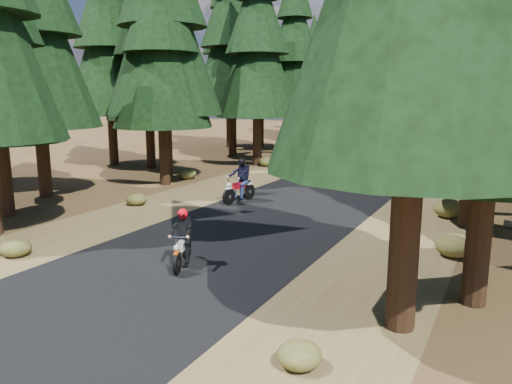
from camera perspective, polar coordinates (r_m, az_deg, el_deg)
ground at (r=14.98m, az=-2.66°, el=-5.12°), size 120.00×120.00×0.00m
road at (r=19.32m, az=4.79°, el=-1.40°), size 6.00×100.00×0.01m
shoulder_l at (r=21.47m, az=-6.60°, el=-0.17°), size 3.20×100.00×0.01m
shoulder_r at (r=18.11m, az=18.35°, el=-2.80°), size 3.20×100.00×0.01m
pine_forest at (r=34.44m, az=15.83°, el=16.93°), size 34.59×55.08×16.32m
log_near at (r=24.03m, az=24.38°, el=0.50°), size 5.36×1.63×0.32m
understory_shrubs at (r=18.98m, az=10.34°, el=-0.95°), size 14.56×31.55×0.64m
rider_lead at (r=12.40m, az=-8.43°, el=-6.38°), size 1.06×1.68×1.44m
rider_follow at (r=19.52m, az=-1.94°, el=0.48°), size 0.90×1.99×1.72m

